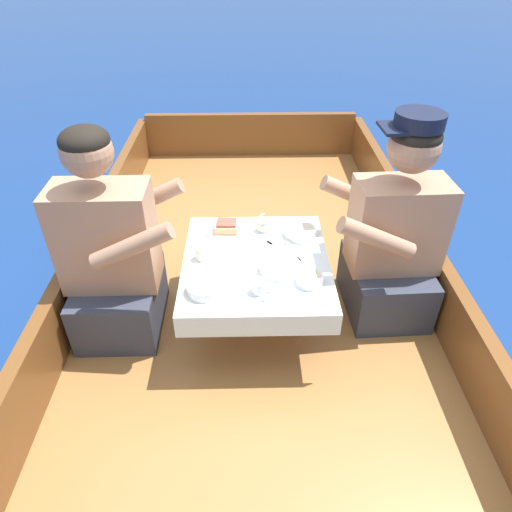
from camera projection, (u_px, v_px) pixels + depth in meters
ground_plane at (256, 345)px, 2.49m from camera, size 60.00×60.00×0.00m
boat_deck at (256, 324)px, 2.40m from camera, size 1.80×3.78×0.31m
gunwale_port at (77, 282)px, 2.21m from camera, size 0.06×3.78×0.29m
gunwale_starboard at (432, 277)px, 2.24m from camera, size 0.06×3.78×0.29m
bow_coaming at (251, 134)px, 3.72m from camera, size 1.68×0.06×0.34m
cockpit_table at (256, 266)px, 2.04m from camera, size 0.64×0.73×0.35m
person_port at (112, 257)px, 1.97m from camera, size 0.52×0.44×0.97m
person_starboard at (393, 240)px, 2.06m from camera, size 0.54×0.46×0.98m
plate_sandwich at (227, 231)px, 2.20m from camera, size 0.19×0.19×0.01m
plate_bread at (243, 256)px, 2.03m from camera, size 0.21×0.21×0.01m
sandwich at (227, 226)px, 2.18m from camera, size 0.11×0.10×0.05m
bowl_port_near at (310, 279)px, 1.87m from camera, size 0.11×0.11×0.04m
bowl_starboard_near at (205, 287)px, 1.83m from camera, size 0.15×0.15×0.04m
bowl_center_far at (276, 268)px, 1.93m from camera, size 0.14×0.14×0.04m
bowl_port_far at (300, 232)px, 2.16m from camera, size 0.15×0.15×0.04m
coffee_cup_port at (202, 252)px, 2.01m from camera, size 0.09×0.06×0.06m
coffee_cup_starboard at (260, 286)px, 1.82m from camera, size 0.09×0.06×0.06m
tin_can at (263, 225)px, 2.20m from camera, size 0.07×0.07×0.05m
utensil_knife_port at (257, 221)px, 2.28m from camera, size 0.09×0.16×0.00m
utensil_spoon_starboard at (290, 248)px, 2.09m from camera, size 0.08×0.16×0.01m
utensil_knife_starboard at (307, 268)px, 1.96m from camera, size 0.08×0.16×0.00m
utensil_fork_starboard at (277, 248)px, 2.09m from camera, size 0.13×0.14×0.00m
utensil_spoon_center at (277, 300)px, 1.79m from camera, size 0.17×0.03×0.01m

